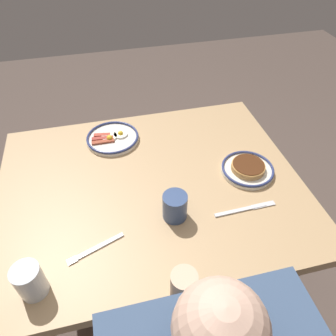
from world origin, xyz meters
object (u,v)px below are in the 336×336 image
plate_near_main (113,138)px  fork_near (96,248)px  drinking_glass (30,282)px  plate_center_pancakes (248,169)px  coffee_mug (175,206)px  butter_knife (245,209)px

plate_near_main → fork_near: plate_near_main is taller
fork_near → plate_near_main: bearing=-102.0°
plate_near_main → drinking_glass: drinking_glass is taller
plate_near_main → fork_near: size_ratio=1.24×
plate_center_pancakes → coffee_mug: (0.34, 0.14, 0.04)m
coffee_mug → drinking_glass: (0.46, 0.17, -0.00)m
plate_center_pancakes → coffee_mug: bearing=23.0°
plate_center_pancakes → fork_near: (0.62, 0.22, -0.01)m
fork_near → butter_knife: (-0.54, -0.04, -0.00)m
drinking_glass → plate_center_pancakes: bearing=-158.6°
coffee_mug → plate_center_pancakes: bearing=-157.0°
drinking_glass → butter_knife: size_ratio=0.48×
plate_center_pancakes → drinking_glass: drinking_glass is taller
drinking_glass → butter_knife: 0.73m
coffee_mug → drinking_glass: size_ratio=1.06×
plate_center_pancakes → butter_knife: (0.09, 0.18, -0.01)m
plate_center_pancakes → drinking_glass: bearing=21.4°
plate_near_main → drinking_glass: (0.30, 0.65, 0.04)m
coffee_mug → fork_near: (0.28, 0.07, -0.05)m
plate_center_pancakes → butter_knife: plate_center_pancakes is taller
coffee_mug → drinking_glass: 0.50m
coffee_mug → plate_near_main: bearing=-70.8°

